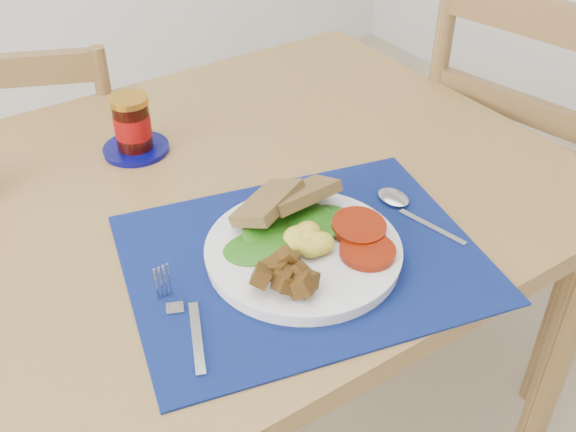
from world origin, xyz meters
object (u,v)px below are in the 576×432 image
object	(u,v)px
chair_end	(530,150)
breakfast_plate	(302,249)
chair_far	(52,162)
jam_on_saucer	(133,128)

from	to	relation	value
chair_end	breakfast_plate	size ratio (longest dim) A/B	4.20
chair_end	breakfast_plate	world-z (taller)	chair_end
chair_far	jam_on_saucer	distance (m)	0.50
chair_end	jam_on_saucer	xyz separation A→B (m)	(-0.83, 0.25, 0.20)
chair_far	jam_on_saucer	world-z (taller)	chair_far
chair_far	chair_end	xyz separation A→B (m)	(0.90, -0.67, 0.07)
chair_end	breakfast_plate	xyz separation A→B (m)	(-0.75, -0.17, 0.18)
chair_end	breakfast_plate	distance (m)	0.79
breakfast_plate	jam_on_saucer	world-z (taller)	jam_on_saucer
chair_end	jam_on_saucer	size ratio (longest dim) A/B	9.92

